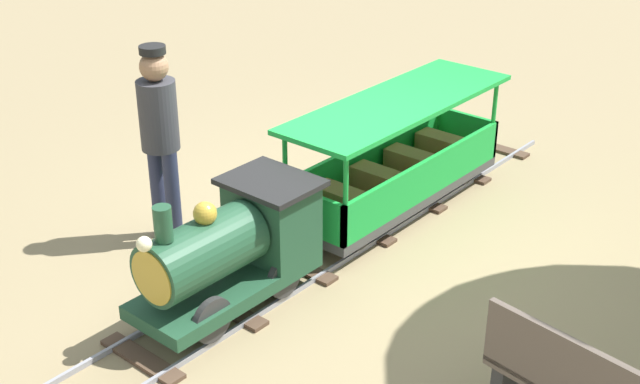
{
  "coord_description": "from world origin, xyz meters",
  "views": [
    {
      "loc": [
        -3.71,
        4.64,
        3.38
      ],
      "look_at": [
        0.0,
        0.27,
        0.55
      ],
      "focal_mm": 47.1,
      "sensor_mm": 36.0,
      "label": 1
    }
  ],
  "objects": [
    {
      "name": "passenger_car",
      "position": [
        0.0,
        -0.74,
        0.42
      ],
      "size": [
        0.76,
        2.35,
        0.97
      ],
      "color": "#3F3F3F",
      "rests_on": "ground_plane"
    },
    {
      "name": "track",
      "position": [
        0.0,
        0.16,
        0.02
      ],
      "size": [
        0.7,
        6.05,
        0.04
      ],
      "color": "gray",
      "rests_on": "ground_plane"
    },
    {
      "name": "locomotive",
      "position": [
        0.0,
        1.2,
        0.48
      ],
      "size": [
        0.66,
        1.45,
        0.97
      ],
      "color": "#1E472D",
      "rests_on": "ground_plane"
    },
    {
      "name": "conductor_person",
      "position": [
        1.11,
        0.87,
        0.96
      ],
      "size": [
        0.3,
        0.3,
        1.62
      ],
      "color": "#282D47",
      "rests_on": "ground_plane"
    },
    {
      "name": "ground_plane",
      "position": [
        0.0,
        0.0,
        0.0
      ],
      "size": [
        60.0,
        60.0,
        0.0
      ],
      "primitive_type": "plane",
      "color": "#8C7A56"
    }
  ]
}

